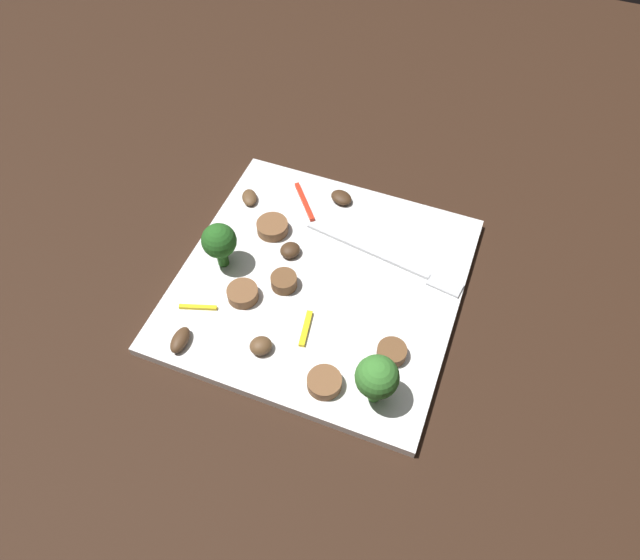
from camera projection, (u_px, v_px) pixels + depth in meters
The scene contains 18 objects.
ground_plane at pixel (320, 286), 0.61m from camera, with size 1.40×1.40×0.00m, color black.
plate at pixel (320, 283), 0.61m from camera, with size 0.28×0.28×0.01m, color white.
fork at pixel (394, 262), 0.62m from camera, with size 0.18×0.04×0.00m.
broccoli_floret_0 at pixel (219, 242), 0.59m from camera, with size 0.04×0.04×0.05m.
broccoli_floret_1 at pixel (377, 378), 0.50m from camera, with size 0.04×0.04×0.06m.
sausage_slice_0 at pixel (284, 281), 0.60m from camera, with size 0.03×0.03×0.01m, color brown.
sausage_slice_1 at pixel (272, 227), 0.64m from camera, with size 0.03×0.03×0.01m, color brown.
sausage_slice_2 at pixel (392, 352), 0.55m from camera, with size 0.03×0.03×0.01m, color brown.
sausage_slice_3 at pixel (324, 382), 0.53m from camera, with size 0.03×0.03×0.01m, color brown.
sausage_slice_4 at pixel (243, 294), 0.59m from camera, with size 0.03×0.03×0.01m, color brown.
mushroom_0 at pixel (249, 197), 0.67m from camera, with size 0.03×0.02×0.01m, color brown.
mushroom_1 at pixel (261, 346), 0.55m from camera, with size 0.02×0.02×0.01m, color brown.
mushroom_2 at pixel (341, 197), 0.67m from camera, with size 0.03×0.02×0.01m, color #422B19.
mushroom_3 at pixel (290, 250), 0.62m from camera, with size 0.02×0.02×0.01m, color #422B19.
mushroom_4 at pixel (180, 340), 0.56m from camera, with size 0.03×0.02×0.01m, color #4C331E.
pepper_strip_0 at pixel (306, 328), 0.57m from camera, with size 0.04×0.01×0.00m, color yellow.
pepper_strip_1 at pixel (198, 307), 0.58m from camera, with size 0.04×0.00×0.00m, color yellow.
pepper_strip_3 at pixel (304, 202), 0.67m from camera, with size 0.06×0.00×0.00m, color red.
Camera 1 is at (0.13, -0.33, 0.50)m, focal length 32.98 mm.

